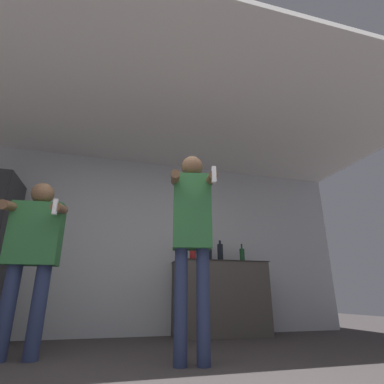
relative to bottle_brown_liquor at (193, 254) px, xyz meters
The scene contains 9 objects.
wall_back 1.02m from the bottle_brown_liquor, 162.39° to the left, with size 7.00×0.06×2.55m.
ceiling_slab 2.08m from the bottle_brown_liquor, 131.27° to the right, with size 7.00×3.25×0.05m.
counter 0.71m from the bottle_brown_liquor, ahead, with size 1.32×0.56×0.99m.
bottle_brown_liquor is the anchor object (origin of this frame).
bottle_green_wine 0.24m from the bottle_brown_liquor, ahead, with size 0.09×0.09×0.29m.
bottle_clear_vodka 0.77m from the bottle_brown_liquor, ahead, with size 0.07×0.07×0.28m.
bottle_short_whiskey 0.42m from the bottle_brown_liquor, ahead, with size 0.08×0.08×0.34m.
person_woman_foreground 1.72m from the bottle_brown_liquor, 105.83° to the right, with size 0.46×0.51×1.78m.
person_man_side 2.14m from the bottle_brown_liquor, 149.70° to the right, with size 0.55×0.46×1.58m.
Camera 1 is at (-0.21, -1.71, 0.52)m, focal length 28.00 mm.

